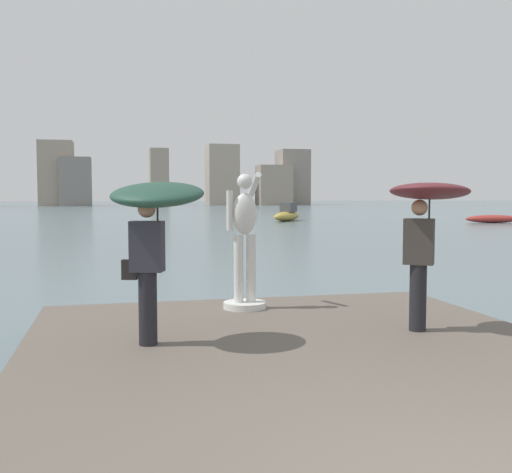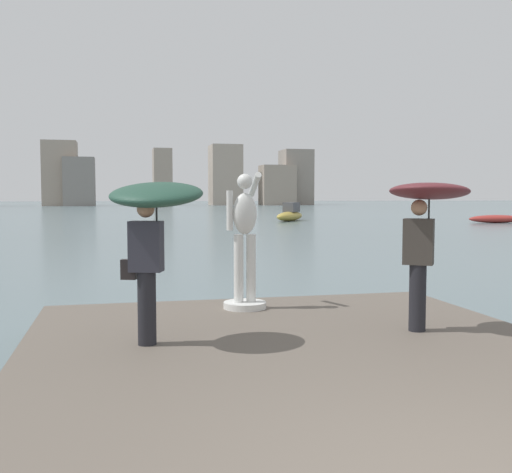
% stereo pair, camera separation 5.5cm
% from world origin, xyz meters
% --- Properties ---
extents(ground_plane, '(400.00, 400.00, 0.00)m').
position_xyz_m(ground_plane, '(0.00, 40.00, 0.00)').
color(ground_plane, slate).
extents(pier, '(6.51, 10.15, 0.40)m').
position_xyz_m(pier, '(0.00, 2.07, 0.20)').
color(pier, '#60564C').
rests_on(pier, ground).
extents(statue_white_figure, '(0.68, 0.90, 2.15)m').
position_xyz_m(statue_white_figure, '(-0.14, 6.25, 1.36)').
color(statue_white_figure, silver).
rests_on(statue_white_figure, pier).
extents(onlooker_left, '(1.40, 1.42, 2.01)m').
position_xyz_m(onlooker_left, '(-1.66, 4.23, 1.96)').
color(onlooker_left, black).
rests_on(onlooker_left, pier).
extents(onlooker_right, '(1.43, 1.43, 1.98)m').
position_xyz_m(onlooker_right, '(1.83, 4.15, 1.93)').
color(onlooker_right, black).
rests_on(onlooker_right, pier).
extents(boat_near, '(4.24, 5.28, 1.59)m').
position_xyz_m(boat_near, '(12.33, 46.76, 0.56)').
color(boat_near, '#B2993D').
rests_on(boat_near, ground).
extents(boat_mid, '(4.60, 1.90, 0.63)m').
position_xyz_m(boat_mid, '(27.35, 39.48, 0.32)').
color(boat_mid, '#9E2D28').
rests_on(boat_mid, ground).
extents(distant_skyline, '(85.05, 12.66, 13.71)m').
position_xyz_m(distant_skyline, '(0.48, 131.26, 6.17)').
color(distant_skyline, gray).
rests_on(distant_skyline, ground).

